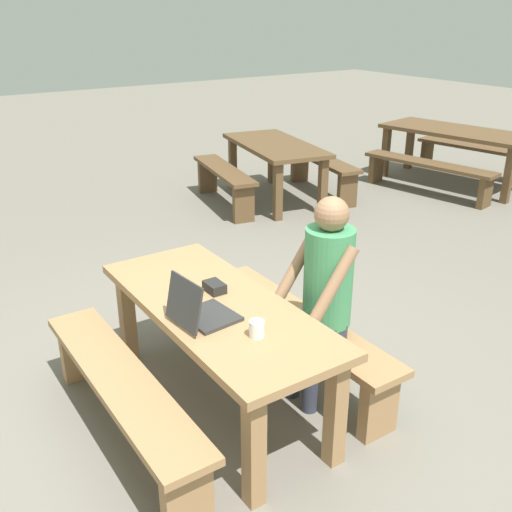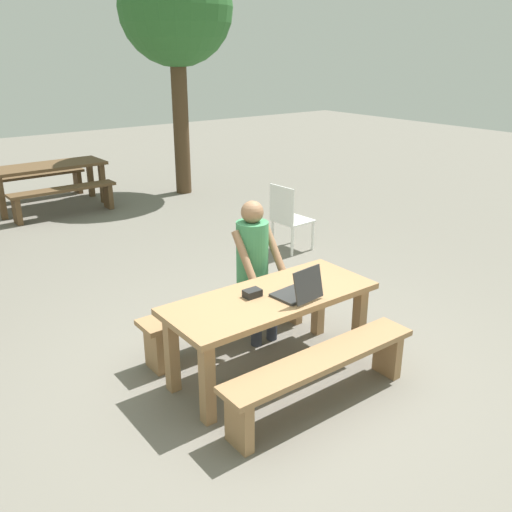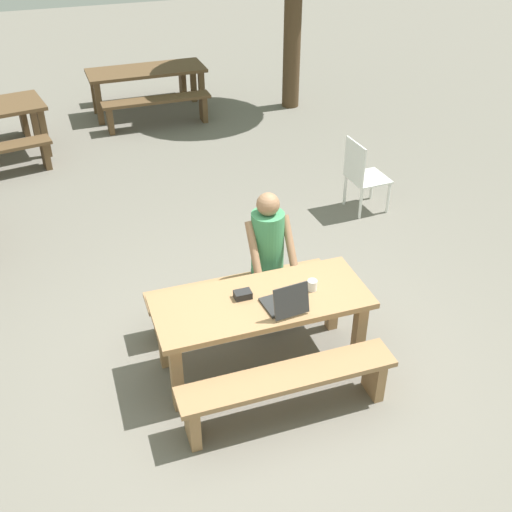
# 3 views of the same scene
# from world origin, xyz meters

# --- Properties ---
(ground_plane) EXTENTS (30.00, 30.00, 0.00)m
(ground_plane) POSITION_xyz_m (0.00, 0.00, 0.00)
(ground_plane) COLOR slate
(picnic_table_front) EXTENTS (1.75, 0.71, 0.70)m
(picnic_table_front) POSITION_xyz_m (0.00, 0.00, 0.59)
(picnic_table_front) COLOR #9E754C
(picnic_table_front) RESTS_ON ground
(bench_near) EXTENTS (1.70, 0.30, 0.43)m
(bench_near) POSITION_xyz_m (0.00, -0.61, 0.33)
(bench_near) COLOR #9E754C
(bench_near) RESTS_ON ground
(bench_far) EXTENTS (1.70, 0.30, 0.43)m
(bench_far) POSITION_xyz_m (0.00, 0.61, 0.33)
(bench_far) COLOR #9E754C
(bench_far) RESTS_ON ground
(laptop) EXTENTS (0.32, 0.35, 0.28)m
(laptop) POSITION_xyz_m (0.14, -0.18, 0.77)
(laptop) COLOR #2D2D2D
(laptop) RESTS_ON picnic_table_front
(small_pouch) EXTENTS (0.14, 0.10, 0.06)m
(small_pouch) POSITION_xyz_m (-0.14, 0.07, 0.73)
(small_pouch) COLOR black
(small_pouch) RESTS_ON picnic_table_front
(coffee_mug) EXTENTS (0.08, 0.08, 0.09)m
(coffee_mug) POSITION_xyz_m (0.43, -0.01, 0.75)
(coffee_mug) COLOR white
(coffee_mug) RESTS_ON picnic_table_front
(person_seated) EXTENTS (0.40, 0.40, 1.30)m
(person_seated) POSITION_xyz_m (0.27, 0.57, 0.75)
(person_seated) COLOR #333847
(person_seated) RESTS_ON ground
(plastic_chair) EXTENTS (0.47, 0.47, 0.90)m
(plastic_chair) POSITION_xyz_m (2.03, 2.18, 0.47)
(plastic_chair) COLOR white
(plastic_chair) RESTS_ON ground
(picnic_table_mid) EXTENTS (1.89, 0.77, 0.73)m
(picnic_table_mid) POSITION_xyz_m (0.22, 6.30, 0.61)
(picnic_table_mid) COLOR brown
(picnic_table_mid) RESTS_ON ground
(bench_mid_south) EXTENTS (1.70, 0.33, 0.46)m
(bench_mid_south) POSITION_xyz_m (0.23, 5.63, 0.34)
(bench_mid_south) COLOR brown
(bench_mid_south) RESTS_ON ground
(bench_mid_north) EXTENTS (1.70, 0.33, 0.46)m
(bench_mid_north) POSITION_xyz_m (0.21, 6.98, 0.34)
(bench_mid_north) COLOR brown
(bench_mid_north) RESTS_ON ground
(tree_left) EXTENTS (1.96, 1.96, 4.18)m
(tree_left) POSITION_xyz_m (2.55, 5.84, 3.15)
(tree_left) COLOR #4C3823
(tree_left) RESTS_ON ground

